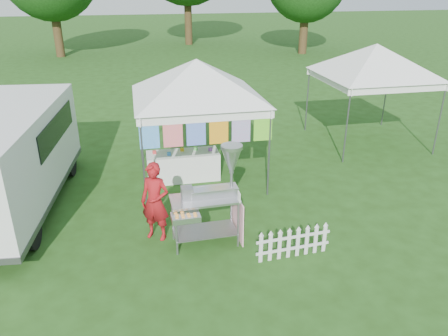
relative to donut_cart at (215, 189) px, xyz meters
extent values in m
plane|color=#214313|center=(0.16, -0.35, -1.15)|extent=(120.00, 120.00, 0.00)
cylinder|color=#59595E|center=(-1.26, 1.73, -0.10)|extent=(0.04, 0.04, 2.10)
cylinder|color=#59595E|center=(1.58, 1.73, -0.10)|extent=(0.04, 0.04, 2.10)
cylinder|color=#59595E|center=(-1.26, 4.57, -0.10)|extent=(0.04, 0.04, 2.10)
cylinder|color=#59595E|center=(1.58, 4.57, -0.10)|extent=(0.04, 0.04, 2.10)
cube|color=white|center=(0.16, 1.73, 0.85)|extent=(3.00, 0.03, 0.22)
cube|color=white|center=(0.16, 4.57, 0.85)|extent=(3.00, 0.03, 0.22)
pyramid|color=white|center=(0.16, 3.15, 1.85)|extent=(4.24, 4.24, 0.90)
cylinder|color=#59595E|center=(0.16, 1.73, 0.93)|extent=(3.00, 0.03, 0.03)
cube|color=blue|center=(-1.09, 1.73, 0.58)|extent=(0.42, 0.01, 0.70)
cube|color=#DF1BA7|center=(-0.59, 1.73, 0.58)|extent=(0.42, 0.01, 0.70)
cube|color=purple|center=(-0.09, 1.73, 0.58)|extent=(0.42, 0.01, 0.70)
cube|color=orange|center=(0.41, 1.73, 0.58)|extent=(0.42, 0.01, 0.70)
cube|color=#35C8CA|center=(0.91, 1.73, 0.58)|extent=(0.42, 0.01, 0.70)
cube|color=#1BA31B|center=(1.41, 1.73, 0.58)|extent=(0.42, 0.01, 0.70)
cylinder|color=#59595E|center=(4.24, 3.23, -0.10)|extent=(0.04, 0.04, 2.10)
cylinder|color=#59595E|center=(7.08, 3.23, -0.10)|extent=(0.04, 0.04, 2.10)
cylinder|color=#59595E|center=(4.24, 6.07, -0.10)|extent=(0.04, 0.04, 2.10)
cylinder|color=#59595E|center=(7.08, 6.07, -0.10)|extent=(0.04, 0.04, 2.10)
cube|color=white|center=(5.66, 3.23, 0.85)|extent=(3.00, 0.03, 0.22)
cube|color=white|center=(5.66, 6.07, 0.85)|extent=(3.00, 0.03, 0.22)
pyramid|color=white|center=(5.66, 4.65, 1.85)|extent=(4.24, 4.24, 0.90)
cylinder|color=#59595E|center=(5.66, 3.23, 0.93)|extent=(3.00, 0.03, 0.03)
cylinder|color=#332412|center=(-5.84, 23.65, 0.83)|extent=(0.56, 0.56, 3.96)
cylinder|color=#332412|center=(3.16, 27.65, 1.27)|extent=(0.56, 0.56, 4.84)
cylinder|color=#332412|center=(10.16, 21.65, 0.61)|extent=(0.56, 0.56, 3.52)
cylinder|color=gray|center=(-0.78, -0.28, -0.68)|extent=(0.04, 0.04, 0.95)
cylinder|color=gray|center=(0.39, -0.25, -0.68)|extent=(0.04, 0.04, 0.95)
cylinder|color=gray|center=(-0.80, 0.25, -0.68)|extent=(0.04, 0.04, 0.95)
cylinder|color=gray|center=(0.37, 0.29, -0.68)|extent=(0.04, 0.04, 0.95)
cube|color=gray|center=(-0.21, 0.00, -0.89)|extent=(1.22, 0.64, 0.02)
cube|color=#B7B7BC|center=(-0.21, 0.00, -0.20)|extent=(1.29, 0.67, 0.04)
cube|color=#B7B7BC|center=(-0.02, 0.06, -0.10)|extent=(0.91, 0.29, 0.16)
cube|color=gray|center=(-0.53, 0.05, -0.06)|extent=(0.22, 0.24, 0.23)
cylinder|color=gray|center=(0.32, 0.07, 0.28)|extent=(0.05, 0.05, 0.95)
cone|color=#B7B7BC|center=(0.32, 0.07, 0.54)|extent=(0.39, 0.39, 0.42)
cylinder|color=#B7B7BC|center=(0.32, 0.07, 0.77)|extent=(0.41, 0.41, 0.06)
cube|color=#B7B7BC|center=(-0.62, -0.41, -0.31)|extent=(0.52, 0.33, 0.11)
cube|color=#FDAABB|center=(0.44, 0.02, -0.68)|extent=(0.05, 0.79, 0.86)
cube|color=white|center=(0.38, -0.28, -0.07)|extent=(0.02, 0.15, 0.19)
imported|color=maroon|center=(-1.11, 0.39, -0.36)|extent=(0.69, 0.61, 1.58)
cube|color=silver|center=(-4.22, 2.27, 0.13)|extent=(2.61, 5.43, 1.84)
cube|color=#59595E|center=(-4.22, 2.27, -0.78)|extent=(2.63, 5.48, 0.13)
cube|color=silver|center=(-4.00, 4.51, -0.31)|extent=(2.06, 0.93, 0.94)
cube|color=black|center=(-3.10, 2.79, 0.47)|extent=(0.31, 2.87, 0.58)
cube|color=black|center=(-3.96, 4.90, 0.47)|extent=(1.78, 0.21, 0.58)
cylinder|color=black|center=(-3.47, 0.51, -0.80)|extent=(0.30, 0.73, 0.71)
cylinder|color=black|center=(-3.14, 3.85, -0.80)|extent=(0.30, 0.73, 0.71)
cube|color=silver|center=(0.66, -0.83, -0.87)|extent=(0.07, 0.03, 0.56)
cube|color=silver|center=(0.84, -0.82, -0.87)|extent=(0.07, 0.03, 0.56)
cube|color=silver|center=(1.02, -0.81, -0.87)|extent=(0.07, 0.03, 0.56)
cube|color=silver|center=(1.20, -0.79, -0.87)|extent=(0.07, 0.03, 0.56)
cube|color=silver|center=(1.38, -0.78, -0.87)|extent=(0.07, 0.03, 0.56)
cube|color=silver|center=(1.56, -0.77, -0.87)|extent=(0.07, 0.03, 0.56)
cube|color=silver|center=(1.74, -0.75, -0.87)|extent=(0.07, 0.03, 0.56)
cube|color=silver|center=(1.92, -0.74, -0.87)|extent=(0.07, 0.03, 0.56)
cube|color=silver|center=(1.29, -0.79, -0.97)|extent=(1.44, 0.13, 0.05)
cube|color=silver|center=(1.29, -0.79, -0.73)|extent=(1.44, 0.13, 0.05)
cube|color=white|center=(-0.26, 3.05, -0.80)|extent=(1.80, 0.70, 0.71)
camera|label=1|loc=(-1.33, -7.13, 3.58)|focal=35.00mm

